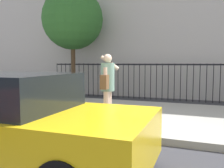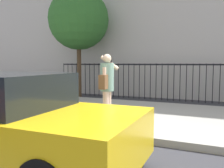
{
  "view_description": "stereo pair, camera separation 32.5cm",
  "coord_description": "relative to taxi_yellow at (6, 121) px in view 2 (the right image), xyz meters",
  "views": [
    {
      "loc": [
        1.14,
        -4.67,
        1.61
      ],
      "look_at": [
        -1.15,
        1.21,
        1.07
      ],
      "focal_mm": 38.97,
      "sensor_mm": 36.0,
      "label": 1
    },
    {
      "loc": [
        1.44,
        -4.55,
        1.61
      ],
      "look_at": [
        -1.15,
        1.21,
        1.07
      ],
      "focal_mm": 38.97,
      "sensor_mm": 36.0,
      "label": 2
    }
  ],
  "objects": [
    {
      "name": "sidewalk",
      "position": [
        1.62,
        4.01,
        -0.63
      ],
      "size": [
        28.0,
        4.4,
        0.15
      ],
      "primitive_type": "cube",
      "color": "#9E9B93",
      "rests_on": "ground"
    },
    {
      "name": "street_tree_near",
      "position": [
        -3.07,
        7.1,
        2.92
      ],
      "size": [
        2.81,
        2.81,
        5.04
      ],
      "color": "#4C3823",
      "rests_on": "ground"
    },
    {
      "name": "iron_fence",
      "position": [
        1.62,
        7.71,
        0.32
      ],
      "size": [
        12.03,
        0.04,
        1.6
      ],
      "color": "black",
      "rests_on": "ground"
    },
    {
      "name": "taxi_yellow",
      "position": [
        0.0,
        0.0,
        0.0
      ],
      "size": [
        4.24,
        1.94,
        1.45
      ],
      "color": "yellow",
      "rests_on": "ground"
    },
    {
      "name": "street_bench",
      "position": [
        -2.98,
        5.05,
        -0.05
      ],
      "size": [
        1.6,
        0.45,
        0.95
      ],
      "color": "brown",
      "rests_on": "sidewalk"
    },
    {
      "name": "ground_plane",
      "position": [
        1.62,
        1.81,
        -0.7
      ],
      "size": [
        60.0,
        60.0,
        0.0
      ],
      "primitive_type": "plane",
      "color": "#333338"
    },
    {
      "name": "pedestrian_on_phone",
      "position": [
        0.47,
        2.69,
        0.43
      ],
      "size": [
        0.5,
        0.68,
        1.68
      ],
      "color": "beige",
      "rests_on": "sidewalk"
    }
  ]
}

